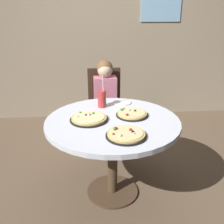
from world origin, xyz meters
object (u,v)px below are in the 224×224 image
chair_wooden (105,103)px  soda_cup (102,99)px  pizza_veggie (126,134)px  pizza_cheese (89,118)px  plate_small (122,103)px  dining_table (113,131)px  diner_child (106,112)px  pizza_pepperoni (132,114)px

chair_wooden → soda_cup: 0.76m
chair_wooden → soda_cup: size_ratio=3.10×
soda_cup → pizza_veggie: bearing=-77.4°
soda_cup → chair_wooden: bearing=84.4°
pizza_cheese → plate_small: (0.33, 0.39, -0.01)m
dining_table → diner_child: bearing=89.9°
chair_wooden → pizza_veggie: bearing=-86.9°
soda_cup → plate_small: bearing=22.4°
diner_child → soda_cup: 0.62m
diner_child → pizza_veggie: size_ratio=3.55×
pizza_pepperoni → plate_small: (-0.04, 0.32, -0.01)m
pizza_veggie → dining_table: bearing=102.5°
dining_table → soda_cup: soda_cup is taller
dining_table → pizza_pepperoni: 0.23m
chair_wooden → pizza_pepperoni: chair_wooden is taller
chair_wooden → diner_child: diner_child is taller
dining_table → chair_wooden: chair_wooden is taller
soda_cup → pizza_cheese: bearing=-112.8°
diner_child → pizza_cheese: 0.89m
soda_cup → plate_small: size_ratio=1.70×
pizza_veggie → plate_small: bearing=85.0°
chair_wooden → diner_child: (0.00, -0.18, -0.05)m
diner_child → pizza_cheese: size_ratio=3.36×
dining_table → pizza_veggie: bearing=-77.5°
pizza_veggie → pizza_pepperoni: (0.11, 0.39, 0.00)m
chair_wooden → dining_table: bearing=-89.9°
pizza_pepperoni → plate_small: 0.33m
dining_table → soda_cup: (-0.07, 0.31, 0.19)m
pizza_pepperoni → soda_cup: bearing=135.8°
pizza_cheese → plate_small: pizza_cheese is taller
pizza_pepperoni → plate_small: bearing=97.9°
pizza_pepperoni → dining_table: bearing=-157.4°
diner_child → dining_table: bearing=-90.1°
pizza_veggie → pizza_cheese: pizza_veggie is taller
pizza_veggie → plate_small: pizza_veggie is taller
pizza_veggie → pizza_cheese: bearing=129.6°
diner_child → pizza_veggie: bearing=-86.6°
pizza_pepperoni → diner_child: bearing=103.1°
pizza_pepperoni → soda_cup: (-0.25, 0.24, 0.06)m
dining_table → pizza_veggie: (0.07, -0.31, 0.12)m
pizza_veggie → pizza_pepperoni: size_ratio=1.08×
chair_wooden → pizza_veggie: 1.35m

